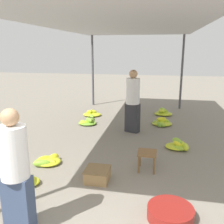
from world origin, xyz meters
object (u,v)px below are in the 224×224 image
object	(u,v)px
banana_pile_left_2	(92,114)
banana_pile_right_0	(178,145)
banana_pile_left_0	(27,181)
crate_near	(97,175)
banana_pile_left_3	(87,122)
banana_pile_right_2	(163,113)
stool	(147,155)
vendor_foreground	(15,171)
banana_pile_left_1	(47,161)
shopper_walking_mid	(133,100)
basin_black	(170,213)
banana_pile_right_1	(161,123)

from	to	relation	value
banana_pile_left_2	banana_pile_right_0	xyz separation A→B (m)	(2.66, -2.40, 0.02)
banana_pile_left_0	crate_near	size ratio (longest dim) A/B	1.18
banana_pile_left_3	banana_pile_right_0	size ratio (longest dim) A/B	1.04
banana_pile_right_2	banana_pile_right_0	bearing A→B (deg)	-83.72
banana_pile_left_0	banana_pile_left_2	bearing A→B (deg)	91.92
stool	banana_pile_left_3	world-z (taller)	stool
vendor_foreground	banana_pile_right_2	size ratio (longest dim) A/B	2.59
stool	banana_pile_left_0	world-z (taller)	stool
banana_pile_left_1	crate_near	bearing A→B (deg)	-21.39
banana_pile_right_0	banana_pile_right_2	xyz separation A→B (m)	(-0.33, 2.97, -0.00)
shopper_walking_mid	crate_near	bearing A→B (deg)	-95.93
basin_black	stool	bearing A→B (deg)	106.33
banana_pile_left_0	banana_pile_left_1	bearing A→B (deg)	92.69
banana_pile_left_2	banana_pile_right_1	bearing A→B (deg)	-15.71
shopper_walking_mid	banana_pile_right_2	bearing A→B (deg)	67.16
basin_black	shopper_walking_mid	world-z (taller)	shopper_walking_mid
basin_black	banana_pile_left_0	size ratio (longest dim) A/B	1.27
banana_pile_left_1	banana_pile_right_0	distance (m)	2.84
stool	banana_pile_left_3	xyz separation A→B (m)	(-1.89, 2.54, -0.22)
banana_pile_right_2	vendor_foreground	bearing A→B (deg)	-106.17
stool	banana_pile_left_3	size ratio (longest dim) A/B	0.67
banana_pile_right_0	banana_pile_right_1	world-z (taller)	banana_pile_right_0
banana_pile_right_0	banana_pile_right_1	distance (m)	1.80
vendor_foreground	shopper_walking_mid	xyz separation A→B (m)	(0.91, 4.03, 0.06)
banana_pile_left_0	banana_pile_right_2	distance (m)	5.48
basin_black	banana_pile_right_0	world-z (taller)	banana_pile_right_0
vendor_foreground	banana_pile_left_0	distance (m)	1.28
banana_pile_left_1	banana_pile_left_3	distance (m)	2.65
basin_black	banana_pile_right_2	xyz separation A→B (m)	(-0.07, 5.42, -0.00)
banana_pile_right_0	crate_near	bearing A→B (deg)	-130.36
basin_black	shopper_walking_mid	xyz separation A→B (m)	(-0.90, 3.46, 0.78)
vendor_foreground	banana_pile_left_2	bearing A→B (deg)	96.33
vendor_foreground	banana_pile_right_1	xyz separation A→B (m)	(1.68, 4.77, -0.73)
stool	banana_pile_left_2	xyz separation A→B (m)	(-2.02, 3.54, -0.23)
banana_pile_right_0	banana_pile_right_2	distance (m)	2.99
basin_black	crate_near	size ratio (longest dim) A/B	1.50
shopper_walking_mid	vendor_foreground	bearing A→B (deg)	-102.74
banana_pile_right_2	crate_near	xyz separation A→B (m)	(-1.10, -4.65, 0.03)
basin_black	banana_pile_left_0	distance (m)	2.29
banana_pile_left_1	banana_pile_right_1	world-z (taller)	banana_pile_right_1
banana_pile_left_3	banana_pile_right_0	distance (m)	2.89
banana_pile_right_2	crate_near	world-z (taller)	banana_pile_right_2
banana_pile_right_1	banana_pile_right_2	size ratio (longest dim) A/B	0.99
vendor_foreground	shopper_walking_mid	distance (m)	4.13
banana_pile_right_0	shopper_walking_mid	size ratio (longest dim) A/B	0.31
basin_black	shopper_walking_mid	size ratio (longest dim) A/B	0.37
stool	vendor_foreground	bearing A→B (deg)	-127.25
crate_near	banana_pile_right_2	bearing A→B (deg)	76.66
banana_pile_left_2	banana_pile_right_2	size ratio (longest dim) A/B	1.07
banana_pile_left_1	banana_pile_left_2	bearing A→B (deg)	91.75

